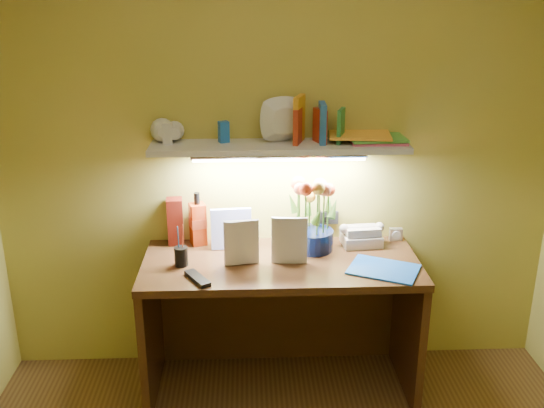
# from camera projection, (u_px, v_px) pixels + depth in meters

# --- Properties ---
(desk) EXTENTS (1.40, 0.60, 0.75)m
(desk) POSITION_uv_depth(u_px,v_px,m) (281.00, 326.00, 3.19)
(desk) COLOR #3D1B10
(desk) RESTS_ON ground
(flower_bouquet) EXTENTS (0.25, 0.25, 0.37)m
(flower_bouquet) POSITION_uv_depth(u_px,v_px,m) (313.00, 216.00, 3.14)
(flower_bouquet) COLOR #081237
(flower_bouquet) RESTS_ON desk
(telephone) EXTENTS (0.22, 0.17, 0.12)m
(telephone) POSITION_uv_depth(u_px,v_px,m) (361.00, 234.00, 3.24)
(telephone) COLOR beige
(telephone) RESTS_ON desk
(desk_clock) EXTENTS (0.07, 0.04, 0.07)m
(desk_clock) POSITION_uv_depth(u_px,v_px,m) (396.00, 234.00, 3.31)
(desk_clock) COLOR silver
(desk_clock) RESTS_ON desk
(whisky_bottle) EXTENTS (0.10, 0.10, 0.29)m
(whisky_bottle) POSITION_uv_depth(u_px,v_px,m) (198.00, 219.00, 3.22)
(whisky_bottle) COLOR #B9330D
(whisky_bottle) RESTS_ON desk
(whisky_box) EXTENTS (0.09, 0.09, 0.26)m
(whisky_box) POSITION_uv_depth(u_px,v_px,m) (175.00, 221.00, 3.23)
(whisky_box) COLOR #5B130A
(whisky_box) RESTS_ON desk
(pen_cup) EXTENTS (0.08, 0.08, 0.16)m
(pen_cup) POSITION_uv_depth(u_px,v_px,m) (181.00, 250.00, 2.99)
(pen_cup) COLOR black
(pen_cup) RESTS_ON desk
(art_card) EXTENTS (0.22, 0.06, 0.21)m
(art_card) POSITION_uv_depth(u_px,v_px,m) (231.00, 229.00, 3.19)
(art_card) COLOR white
(art_card) RESTS_ON desk
(tv_remote) EXTENTS (0.14, 0.18, 0.02)m
(tv_remote) POSITION_uv_depth(u_px,v_px,m) (198.00, 278.00, 2.86)
(tv_remote) COLOR black
(tv_remote) RESTS_ON desk
(blue_folder) EXTENTS (0.40, 0.36, 0.01)m
(blue_folder) POSITION_uv_depth(u_px,v_px,m) (384.00, 269.00, 2.96)
(blue_folder) COLOR blue
(blue_folder) RESTS_ON desk
(desk_book_a) EXTENTS (0.18, 0.04, 0.24)m
(desk_book_a) POSITION_uv_depth(u_px,v_px,m) (224.00, 244.00, 2.97)
(desk_book_a) COLOR silver
(desk_book_a) RESTS_ON desk
(desk_book_b) EXTENTS (0.18, 0.04, 0.25)m
(desk_book_b) POSITION_uv_depth(u_px,v_px,m) (271.00, 240.00, 3.00)
(desk_book_b) COLOR silver
(desk_book_b) RESTS_ON desk
(wall_shelf) EXTENTS (1.30, 0.32, 0.27)m
(wall_shelf) POSITION_uv_depth(u_px,v_px,m) (281.00, 139.00, 3.04)
(wall_shelf) COLOR silver
(wall_shelf) RESTS_ON ground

